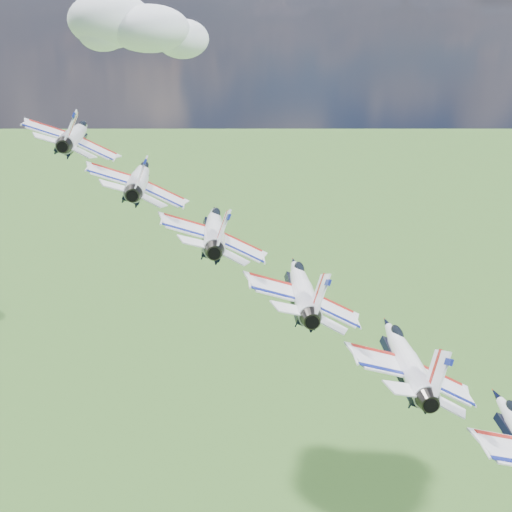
{
  "coord_description": "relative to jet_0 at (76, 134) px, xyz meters",
  "views": [
    {
      "loc": [
        8.03,
        -74.71,
        169.03
      ],
      "look_at": [
        16.94,
        -9.04,
        145.27
      ],
      "focal_mm": 50.0,
      "sensor_mm": 36.0,
      "label": 1
    }
  ],
  "objects": [
    {
      "name": "jet_3",
      "position": [
        22.59,
        -25.48,
        -10.59
      ],
      "size": [
        13.32,
        17.25,
        8.78
      ],
      "primitive_type": null,
      "rotation": [
        0.0,
        0.4,
        -0.08
      ],
      "color": "white"
    },
    {
      "name": "cloud_far",
      "position": [
        4.72,
        227.84,
        3.53
      ],
      "size": [
        55.2,
        43.37,
        21.68
      ],
      "primitive_type": "ellipsoid",
      "color": "white"
    },
    {
      "name": "jet_4",
      "position": [
        30.12,
        -33.97,
        -14.11
      ],
      "size": [
        13.32,
        17.25,
        8.78
      ],
      "primitive_type": null,
      "rotation": [
        0.0,
        0.4,
        -0.08
      ],
      "color": "white"
    },
    {
      "name": "jet_2",
      "position": [
        15.06,
        -16.99,
        -7.06
      ],
      "size": [
        13.32,
        17.25,
        8.78
      ],
      "primitive_type": null,
      "rotation": [
        0.0,
        0.4,
        -0.08
      ],
      "color": "white"
    },
    {
      "name": "jet_1",
      "position": [
        7.53,
        -8.49,
        -3.53
      ],
      "size": [
        13.32,
        17.25,
        8.78
      ],
      "primitive_type": null,
      "rotation": [
        0.0,
        0.4,
        -0.08
      ],
      "color": "white"
    },
    {
      "name": "jet_0",
      "position": [
        0.0,
        0.0,
        0.0
      ],
      "size": [
        13.32,
        17.25,
        8.78
      ],
      "primitive_type": null,
      "rotation": [
        0.0,
        0.4,
        -0.08
      ],
      "color": "white"
    }
  ]
}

